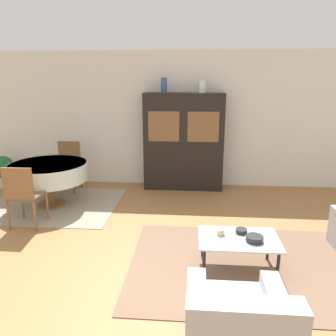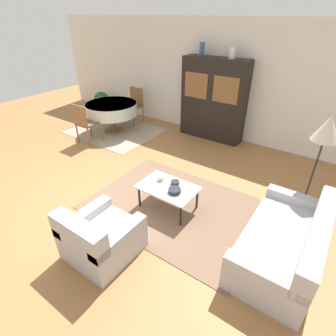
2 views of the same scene
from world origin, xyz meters
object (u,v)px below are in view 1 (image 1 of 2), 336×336
cup (221,232)px  dining_table (49,172)px  dining_chair_far (68,163)px  bowl (255,239)px  coffee_table (239,241)px  vase_tall (164,85)px  display_cabinet (184,142)px  bowl_small (241,231)px  dining_chair_near (23,193)px  potted_plant (3,169)px  vase_short (202,87)px  armchair (238,330)px

cup → dining_table: bearing=148.9°
dining_chair_far → bowl: bearing=139.6°
coffee_table → vase_tall: (-1.13, 2.95, 1.68)m
display_cabinet → bowl: (0.91, -3.01, -0.51)m
bowl → dining_chair_far: bearing=139.6°
bowl_small → dining_chair_far: bearing=140.6°
dining_chair_near → vase_tall: 3.16m
potted_plant → bowl: bearing=-30.9°
dining_chair_near → bowl: dining_chair_near is taller
cup → vase_short: (-0.20, 2.87, 1.57)m
potted_plant → bowl_small: bearing=-29.8°
display_cabinet → dining_chair_near: 3.09m
dining_chair_far → vase_short: 3.02m
armchair → cup: bearing=91.5°
cup → potted_plant: size_ratio=0.14×
coffee_table → dining_table: dining_table is taller
bowl → vase_short: bearing=100.6°
display_cabinet → dining_chair_far: 2.33m
coffee_table → dining_chair_near: bearing=163.4°
dining_table → potted_plant: bearing=146.9°
vase_tall → potted_plant: (-3.27, -0.27, -1.66)m
coffee_table → vase_short: 3.40m
dining_chair_near → vase_tall: (1.89, 2.05, 1.49)m
display_cabinet → vase_tall: size_ratio=6.70×
vase_short → dining_chair_far: bearing=-173.6°
dining_chair_far → cup: dining_chair_far is taller
bowl → vase_tall: vase_tall is taller
dining_chair_near → bowl_small: dining_chair_near is taller
coffee_table → bowl_small: bowl_small is taller
cup → potted_plant: potted_plant is taller
dining_chair_near → potted_plant: 2.26m
bowl → potted_plant: potted_plant is taller
dining_chair_far → potted_plant: size_ratio=1.46×
coffee_table → bowl: (0.16, -0.06, 0.07)m
vase_tall → vase_short: 0.73m
vase_short → vase_tall: bearing=180.0°
dining_chair_near → dining_chair_far: (0.00, 1.75, 0.00)m
potted_plant → vase_short: bearing=3.9°
dining_chair_far → bowl: (3.19, -2.71, -0.11)m
dining_table → vase_tall: bearing=31.7°
dining_table → vase_tall: (1.89, 1.17, 1.43)m
potted_plant → dining_table: bearing=-33.1°
display_cabinet → potted_plant: display_cabinet is taller
bowl_small → potted_plant: size_ratio=0.21×
coffee_table → vase_tall: 3.57m
cup → vase_tall: 3.42m
armchair → display_cabinet: 4.32m
cup → vase_short: size_ratio=0.42×
coffee_table → dining_chair_far: (-3.02, 2.65, 0.18)m
dining_table → vase_short: bearing=24.0°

